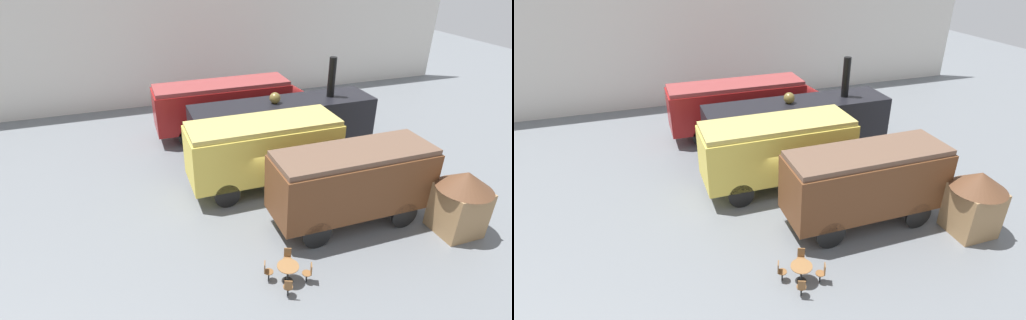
{
  "view_description": "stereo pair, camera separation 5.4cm",
  "coord_description": "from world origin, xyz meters",
  "views": [
    {
      "loc": [
        -6.53,
        -16.02,
        11.23
      ],
      "look_at": [
        -0.68,
        1.0,
        1.6
      ],
      "focal_mm": 28.0,
      "sensor_mm": 36.0,
      "label": 1
    },
    {
      "loc": [
        -6.48,
        -16.04,
        11.23
      ],
      "look_at": [
        -0.68,
        1.0,
        1.6
      ],
      "focal_mm": 28.0,
      "sensor_mm": 36.0,
      "label": 2
    }
  ],
  "objects": [
    {
      "name": "cafe_chair_1",
      "position": [
        -1.46,
        -5.08,
        0.51
      ],
      "size": [
        0.38,
        0.39,
        0.87
      ],
      "rotation": [
        0.0,
        0.0,
        10.61
      ],
      "color": "black",
      "rests_on": "ground_plane"
    },
    {
      "name": "passenger_coach_wooden",
      "position": [
        2.32,
        -3.19,
        2.22
      ],
      "size": [
        7.19,
        2.59,
        3.66
      ],
      "color": "brown",
      "rests_on": "ground_plane"
    },
    {
      "name": "cafe_chair_0",
      "position": [
        -1.03,
        -6.1,
        0.51
      ],
      "size": [
        0.39,
        0.38,
        0.87
      ],
      "rotation": [
        0.0,
        0.0,
        9.04
      ],
      "color": "black",
      "rests_on": "ground_plane"
    },
    {
      "name": "cafe_chair_2",
      "position": [
        -2.48,
        -5.51,
        0.51
      ],
      "size": [
        0.39,
        0.38,
        0.87
      ],
      "rotation": [
        0.0,
        0.0,
        12.18
      ],
      "color": "black",
      "rests_on": "ground_plane"
    },
    {
      "name": "steam_locomotive",
      "position": [
        2.1,
        4.13,
        1.98
      ],
      "size": [
        10.9,
        2.65,
        5.68
      ],
      "color": "black",
      "rests_on": "ground_plane"
    },
    {
      "name": "cafe_chair_3",
      "position": [
        -2.05,
        -6.54,
        0.51
      ],
      "size": [
        0.38,
        0.39,
        0.87
      ],
      "rotation": [
        0.0,
        0.0,
        13.75
      ],
      "color": "black",
      "rests_on": "ground_plane"
    },
    {
      "name": "ticket_kiosk",
      "position": [
        6.47,
        -5.37,
        1.67
      ],
      "size": [
        2.34,
        2.34,
        3.0
      ],
      "color": "#99754C",
      "rests_on": "ground_plane"
    },
    {
      "name": "passenger_coach_vintage",
      "position": [
        -0.28,
        1.02,
        2.22
      ],
      "size": [
        7.69,
        2.8,
        3.67
      ],
      "color": "#E0C64C",
      "rests_on": "ground_plane"
    },
    {
      "name": "cafe_table_near",
      "position": [
        -1.75,
        -5.81,
        0.59
      ],
      "size": [
        0.83,
        0.83,
        0.77
      ],
      "color": "black",
      "rests_on": "ground_plane"
    },
    {
      "name": "streamlined_locomotive",
      "position": [
        0.29,
        8.29,
        2.1
      ],
      "size": [
        10.83,
        2.65,
        3.52
      ],
      "color": "maroon",
      "rests_on": "ground_plane"
    },
    {
      "name": "ground_plane",
      "position": [
        0.0,
        0.0,
        0.0
      ],
      "size": [
        80.0,
        80.0,
        0.0
      ],
      "primitive_type": "plane",
      "color": "slate"
    },
    {
      "name": "visitor_person",
      "position": [
        2.13,
        -1.47,
        0.93
      ],
      "size": [
        0.34,
        0.34,
        1.71
      ],
      "color": "#262633",
      "rests_on": "ground_plane"
    },
    {
      "name": "backdrop_wall",
      "position": [
        0.0,
        15.36,
        4.5
      ],
      "size": [
        44.0,
        0.15,
        9.0
      ],
      "color": "silver",
      "rests_on": "ground_plane"
    }
  ]
}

